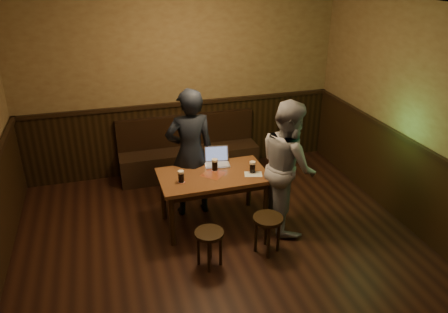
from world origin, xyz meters
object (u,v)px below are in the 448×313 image
object	(u,v)px
bench	(189,156)
laptop	(217,160)
pub_table	(213,181)
stool_right	(268,224)
stool_left	(209,239)
pint_left	(181,176)
pint_mid	(215,165)
pint_right	(252,167)
person_suit	(190,153)
person_grey	(288,166)

from	to	relation	value
bench	laptop	world-z (taller)	laptop
pub_table	stool_right	distance (m)	0.92
stool_left	stool_right	world-z (taller)	stool_right
pint_left	pint_mid	size ratio (longest dim) A/B	0.96
bench	stool_left	size ratio (longest dim) A/B	4.90
pint_right	person_suit	size ratio (longest dim) A/B	0.09
laptop	pint_mid	bearing A→B (deg)	-104.23
pint_mid	laptop	size ratio (longest dim) A/B	0.45
stool_left	bench	bearing A→B (deg)	83.50
stool_left	pint_mid	size ratio (longest dim) A/B	2.82
person_suit	person_grey	bearing A→B (deg)	148.32
pint_mid	bench	bearing A→B (deg)	92.04
pint_mid	laptop	distance (m)	0.20
pint_left	person_grey	bearing A→B (deg)	-7.54
stool_right	bench	bearing A→B (deg)	101.30
stool_left	person_grey	xyz separation A→B (m)	(1.17, 0.54, 0.50)
stool_right	pint_left	bearing A→B (deg)	142.84
pint_left	bench	bearing A→B (deg)	75.17
bench	person_grey	distance (m)	2.08
pint_left	person_grey	world-z (taller)	person_grey
pint_left	person_suit	bearing A→B (deg)	65.27
pint_left	pint_mid	distance (m)	0.52
bench	person_suit	world-z (taller)	person_suit
person_grey	stool_left	bearing A→B (deg)	118.44
pint_right	laptop	world-z (taller)	laptop
pub_table	stool_right	world-z (taller)	pub_table
pint_left	person_suit	xyz separation A→B (m)	(0.22, 0.48, 0.07)
pint_mid	person_grey	bearing A→B (deg)	-23.52
bench	person_grey	bearing A→B (deg)	-63.29
stool_right	pint_mid	distance (m)	1.05
pub_table	pint_right	size ratio (longest dim) A/B	8.93
pint_left	person_grey	size ratio (longest dim) A/B	0.09
pub_table	person_suit	distance (m)	0.50
person_suit	pub_table	bearing A→B (deg)	117.03
person_suit	stool_right	bearing A→B (deg)	118.92
stool_left	person_suit	distance (m)	1.31
stool_left	stool_right	bearing A→B (deg)	3.97
stool_left	pint_right	xyz separation A→B (m)	(0.76, 0.72, 0.45)
person_grey	stool_right	bearing A→B (deg)	141.48
stool_left	person_grey	distance (m)	1.38
person_suit	pint_mid	bearing A→B (deg)	130.99
pint_left	pint_right	world-z (taller)	same
laptop	person_grey	xyz separation A→B (m)	(0.77, -0.55, 0.06)
pint_mid	pint_right	world-z (taller)	pint_mid
bench	pub_table	world-z (taller)	bench
bench	stool_right	world-z (taller)	bench
pint_right	stool_right	bearing A→B (deg)	-93.15
stool_left	pint_left	distance (m)	0.86
stool_left	pint_right	bearing A→B (deg)	43.49
bench	pint_mid	xyz separation A→B (m)	(0.05, -1.42, 0.50)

